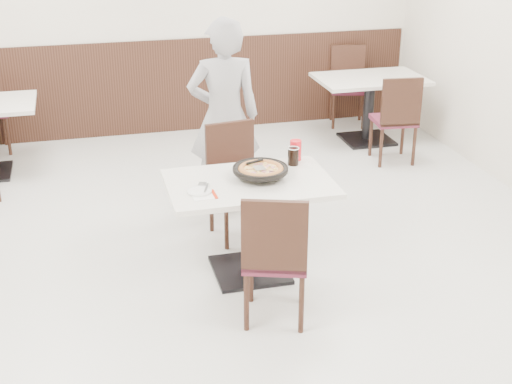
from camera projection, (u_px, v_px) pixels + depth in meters
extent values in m
plane|color=#BCBBB6|center=(232.00, 268.00, 5.52)|extent=(7.00, 7.00, 0.00)
cube|color=silver|center=(163.00, 13.00, 8.08)|extent=(6.00, 0.04, 2.80)
cube|color=black|center=(167.00, 87.00, 8.40)|extent=(5.90, 0.03, 1.10)
cylinder|color=black|center=(264.00, 177.00, 5.20)|extent=(0.15, 0.15, 0.04)
cylinder|color=black|center=(260.00, 173.00, 5.21)|extent=(0.38, 0.38, 0.01)
cylinder|color=#C27735|center=(261.00, 171.00, 5.19)|extent=(0.39, 0.39, 0.02)
cube|color=silver|center=(259.00, 168.00, 5.16)|extent=(0.08, 0.10, 0.00)
cube|color=white|center=(204.00, 195.00, 4.93)|extent=(0.17, 0.17, 0.00)
cylinder|color=silver|center=(199.00, 192.00, 4.97)|extent=(0.19, 0.19, 0.01)
cube|color=silver|center=(206.00, 188.00, 5.01)|extent=(0.07, 0.16, 0.00)
cylinder|color=black|center=(293.00, 157.00, 5.45)|extent=(0.09, 0.09, 0.13)
cylinder|color=red|center=(296.00, 150.00, 5.55)|extent=(0.10, 0.10, 0.16)
imported|color=#A8A7AC|center=(224.00, 117.00, 6.22)|extent=(0.66, 0.46, 1.74)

